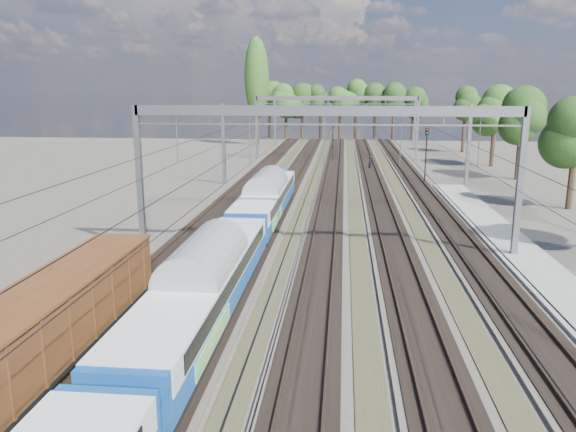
# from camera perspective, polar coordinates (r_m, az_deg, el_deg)

# --- Properties ---
(track_bed) EXTENTS (21.00, 130.00, 0.34)m
(track_bed) POSITION_cam_1_polar(r_m,az_deg,el_deg) (49.62, 4.20, 1.28)
(track_bed) COLOR #47423A
(track_bed) RESTS_ON ground
(catenary) EXTENTS (25.65, 130.00, 9.00)m
(catenary) POSITION_cam_1_polar(r_m,az_deg,el_deg) (56.43, 4.86, 9.11)
(catenary) COLOR slate
(catenary) RESTS_ON ground
(tree_belt) EXTENTS (40.22, 100.20, 11.41)m
(tree_belt) POSITION_cam_1_polar(r_m,az_deg,el_deg) (96.61, 8.92, 11.42)
(tree_belt) COLOR black
(tree_belt) RESTS_ON ground
(poplar) EXTENTS (4.40, 4.40, 19.04)m
(poplar) POSITION_cam_1_polar(r_m,az_deg,el_deg) (102.84, -3.20, 13.82)
(poplar) COLOR black
(poplar) RESTS_ON ground
(emu_train) EXTENTS (2.68, 56.79, 3.92)m
(emu_train) POSITION_cam_1_polar(r_m,az_deg,el_deg) (23.48, -8.67, -6.37)
(emu_train) COLOR black
(emu_train) RESTS_ON ground
(freight_boxcar) EXTENTS (2.56, 12.33, 3.18)m
(freight_boxcar) POSITION_cam_1_polar(r_m,az_deg,el_deg) (22.54, -21.88, -9.00)
(freight_boxcar) COLOR black
(freight_boxcar) RESTS_ON ground
(worker) EXTENTS (0.52, 0.70, 1.76)m
(worker) POSITION_cam_1_polar(r_m,az_deg,el_deg) (71.42, 8.33, 5.33)
(worker) COLOR black
(worker) RESTS_ON ground
(signal_near) EXTENTS (0.37, 0.34, 5.39)m
(signal_near) POSITION_cam_1_polar(r_m,az_deg,el_deg) (79.41, 4.57, 8.00)
(signal_near) COLOR black
(signal_near) RESTS_ON ground
(signal_far) EXTENTS (0.43, 0.40, 5.93)m
(signal_far) POSITION_cam_1_polar(r_m,az_deg,el_deg) (62.08, 13.87, 6.67)
(signal_far) COLOR black
(signal_far) RESTS_ON ground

